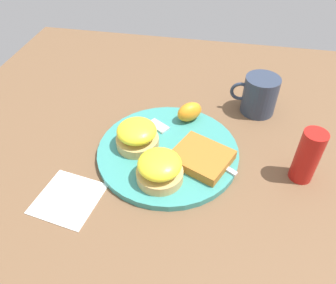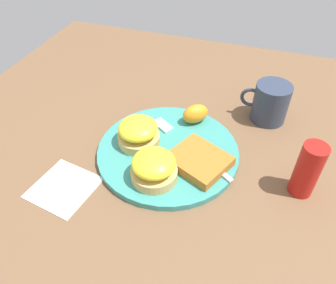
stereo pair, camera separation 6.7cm
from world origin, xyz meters
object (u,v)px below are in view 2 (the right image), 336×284
Objects in this scene: hashbrown_patty at (199,160)px; condiment_bottle at (307,170)px; fork at (185,143)px; sandwich_benedict_right at (155,168)px; cup at (270,103)px; orange_wedge at (195,114)px; sandwich_benedict_left at (138,133)px.

hashbrown_patty is 0.20m from condiment_bottle.
sandwich_benedict_right is at bearing 75.95° from fork.
orange_wedge is at bearing 28.21° from cup.
sandwich_benedict_left is 0.82× the size of hashbrown_patty.
orange_wedge is (0.04, -0.13, 0.01)m from hashbrown_patty.
hashbrown_patty is at bearing -138.34° from sandwich_benedict_right.
orange_wedge is (-0.09, -0.11, -0.01)m from sandwich_benedict_left.
sandwich_benedict_left reaches higher than orange_wedge.
orange_wedge is 0.08m from fork.
fork is at bearing -9.39° from condiment_bottle.
condiment_bottle reaches higher than orange_wedge.
fork is (-0.03, -0.11, -0.03)m from sandwich_benedict_right.
hashbrown_patty is at bearing 108.34° from orange_wedge.
condiment_bottle is at bearing -165.44° from sandwich_benedict_right.
sandwich_benedict_left is at bearing 37.51° from cup.
hashbrown_patty is 0.24m from cup.
sandwich_benedict_left is at bearing 16.04° from fork.
condiment_bottle is (-0.26, -0.07, 0.01)m from sandwich_benedict_right.
condiment_bottle is at bearing 170.61° from fork.
sandwich_benedict_right is at bearing 14.56° from condiment_bottle.
orange_wedge is at bearing -89.74° from fork.
hashbrown_patty is 0.98× the size of cup.
sandwich_benedict_left and sandwich_benedict_right have the same top height.
condiment_bottle is at bearing 112.30° from cup.
condiment_bottle is (-0.33, 0.01, 0.01)m from sandwich_benedict_left.
sandwich_benedict_left is at bearing 48.90° from orange_wedge.
sandwich_benedict_left is 1.00× the size of sandwich_benedict_right.
hashbrown_patty is (-0.14, 0.02, -0.02)m from sandwich_benedict_left.
condiment_bottle is at bearing 153.20° from orange_wedge.
sandwich_benedict_right reaches higher than fork.
cup is at bearing -142.49° from sandwich_benedict_left.
sandwich_benedict_left is 0.10m from fork.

